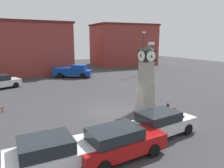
% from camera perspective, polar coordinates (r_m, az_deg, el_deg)
% --- Properties ---
extents(ground_plane, '(83.33, 83.33, 0.00)m').
position_cam_1_polar(ground_plane, '(17.10, -0.10, -7.11)').
color(ground_plane, '#38383A').
extents(clock_tower, '(1.28, 1.25, 5.07)m').
position_cam_1_polar(clock_tower, '(16.45, 8.85, 0.71)').
color(clock_tower, '#A19C92').
rests_on(clock_tower, ground_plane).
extents(bollard_near_tower, '(0.22, 0.22, 0.89)m').
position_cam_1_polar(bollard_near_tower, '(16.74, 14.34, -6.29)').
color(bollard_near_tower, '#333338').
rests_on(bollard_near_tower, ground_plane).
extents(bollard_mid_row, '(0.31, 0.31, 1.10)m').
position_cam_1_polar(bollard_mid_row, '(15.17, 15.93, -7.86)').
color(bollard_mid_row, brown).
rests_on(bollard_mid_row, ground_plane).
extents(bollard_far_row, '(0.32, 0.32, 1.06)m').
position_cam_1_polar(bollard_far_row, '(14.01, 17.76, -9.73)').
color(bollard_far_row, maroon).
rests_on(bollard_far_row, ground_plane).
extents(car_navy_sedan, '(3.99, 2.15, 1.55)m').
position_cam_1_polar(car_navy_sedan, '(9.92, -15.55, -17.29)').
color(car_navy_sedan, silver).
rests_on(car_navy_sedan, ground_plane).
extents(car_near_tower, '(4.43, 1.94, 1.51)m').
position_cam_1_polar(car_near_tower, '(10.61, 1.84, -14.91)').
color(car_near_tower, '#A51111').
rests_on(car_near_tower, ground_plane).
extents(car_by_building, '(4.22, 2.04, 1.44)m').
position_cam_1_polar(car_by_building, '(13.18, 12.70, -9.86)').
color(car_by_building, silver).
rests_on(car_by_building, ground_plane).
extents(car_end_of_row, '(4.31, 2.98, 1.53)m').
position_cam_1_polar(car_end_of_row, '(27.63, -27.13, 0.55)').
color(car_end_of_row, silver).
rests_on(car_end_of_row, ground_plane).
extents(pickup_truck, '(5.68, 4.76, 1.85)m').
position_cam_1_polar(pickup_truck, '(32.34, -10.14, 3.41)').
color(pickup_truck, navy).
rests_on(pickup_truck, ground_plane).
extents(street_lamp_near_road, '(0.50, 0.24, 5.26)m').
position_cam_1_polar(street_lamp_near_road, '(18.88, 10.02, 4.20)').
color(street_lamp_near_road, '#333338').
rests_on(street_lamp_near_road, ground_plane).
extents(street_lamp_far_side, '(0.50, 0.24, 6.60)m').
position_cam_1_polar(street_lamp_far_side, '(34.68, 8.20, 8.79)').
color(street_lamp_far_side, '#333338').
rests_on(street_lamp_far_side, ground_plane).
extents(warehouse_blue_far, '(16.48, 9.87, 8.11)m').
position_cam_1_polar(warehouse_blue_far, '(37.58, -23.99, 8.53)').
color(warehouse_blue_far, maroon).
rests_on(warehouse_blue_far, ground_plane).
extents(storefront_low_left, '(13.42, 10.19, 8.49)m').
position_cam_1_polar(storefront_low_left, '(47.54, 2.94, 10.22)').
color(storefront_low_left, maroon).
rests_on(storefront_low_left, ground_plane).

